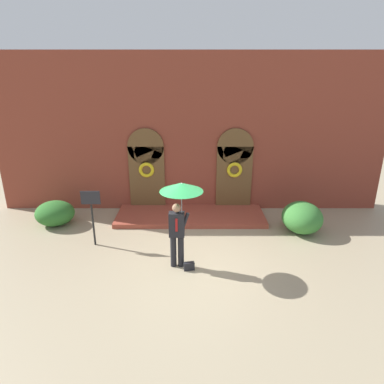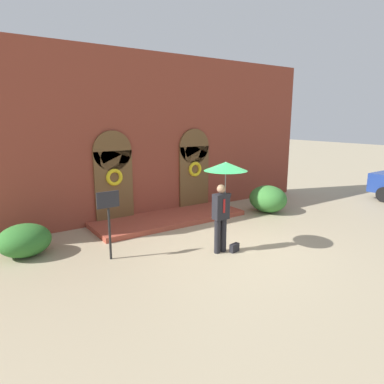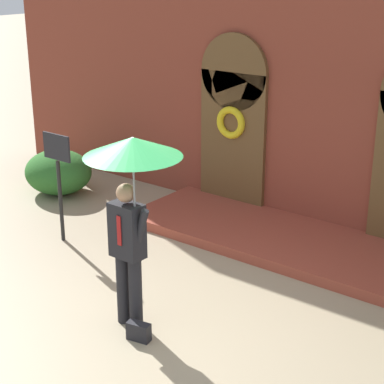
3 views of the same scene
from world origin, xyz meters
name	(u,v)px [view 1 (image 1 of 3)]	position (x,y,z in m)	size (l,w,h in m)	color
ground_plane	(191,264)	(0.00, 0.00, 0.00)	(80.00, 80.00, 0.00)	tan
building_facade	(192,137)	(0.00, 4.15, 2.68)	(14.00, 2.30, 5.60)	brown
person_with_umbrella	(182,200)	(-0.24, -0.09, 1.91)	(1.10, 1.10, 2.36)	black
handbag	(191,266)	(-0.02, -0.29, 0.11)	(0.28, 0.12, 0.22)	black
sign_post	(93,209)	(-2.87, 1.09, 1.16)	(0.56, 0.06, 1.72)	black
shrub_left	(57,213)	(-4.59, 2.52, 0.41)	(1.30, 1.19, 0.82)	#2D6B28
shrub_right	(304,218)	(3.61, 1.98, 0.50)	(1.28, 1.46, 0.99)	#387A33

